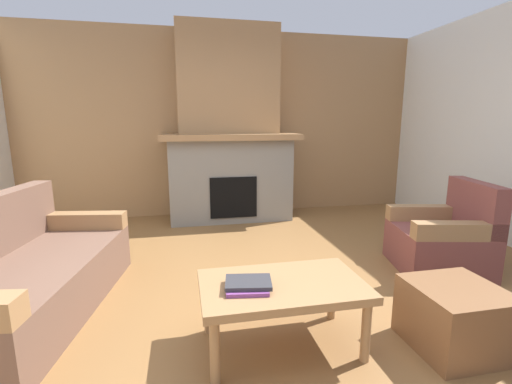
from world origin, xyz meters
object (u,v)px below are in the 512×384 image
fireplace (229,138)px  armchair (443,239)px  coffee_table (282,291)px  ottoman (455,317)px  couch (25,277)px

fireplace → armchair: bearing=-52.8°
coffee_table → ottoman: 1.09m
fireplace → ottoman: 3.61m
couch → ottoman: 2.95m
fireplace → ottoman: fireplace is taller
couch → coffee_table: bearing=-23.8°
armchair → coffee_table: bearing=-155.4°
coffee_table → ottoman: size_ratio=1.92×
coffee_table → couch: bearing=156.2°
armchair → ottoman: armchair is taller
coffee_table → ottoman: (1.05, -0.23, -0.18)m
couch → coffee_table: (1.73, -0.76, 0.09)m
fireplace → couch: 3.11m
armchair → coffee_table: 2.02m
fireplace → couch: bearing=-127.6°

